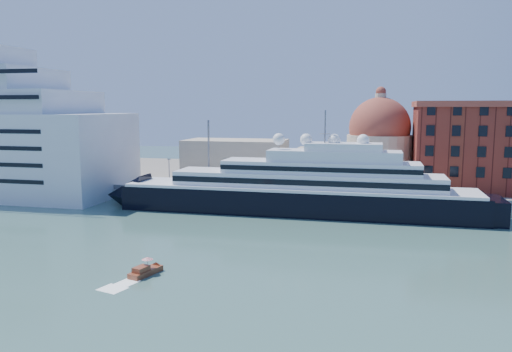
# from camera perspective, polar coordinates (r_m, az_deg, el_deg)

# --- Properties ---
(ground) EXTENTS (400.00, 400.00, 0.00)m
(ground) POSITION_cam_1_polar(r_m,az_deg,el_deg) (92.02, -0.16, -7.01)
(ground) COLOR #365E57
(ground) RESTS_ON ground
(quay) EXTENTS (180.00, 10.00, 2.50)m
(quay) POSITION_cam_1_polar(r_m,az_deg,el_deg) (124.28, 3.56, -2.54)
(quay) COLOR gray
(quay) RESTS_ON ground
(land) EXTENTS (260.00, 72.00, 2.00)m
(land) POSITION_cam_1_polar(r_m,az_deg,el_deg) (164.36, 6.04, -0.13)
(land) COLOR slate
(land) RESTS_ON ground
(quay_fence) EXTENTS (180.00, 0.10, 1.20)m
(quay_fence) POSITION_cam_1_polar(r_m,az_deg,el_deg) (119.59, 3.19, -2.05)
(quay_fence) COLOR slate
(quay_fence) RESTS_ON quay
(superyacht) EXTENTS (90.08, 12.49, 26.92)m
(superyacht) POSITION_cam_1_polar(r_m,az_deg,el_deg) (112.74, 3.40, -1.86)
(superyacht) COLOR black
(superyacht) RESTS_ON ground
(service_barge) EXTENTS (13.26, 6.45, 2.86)m
(service_barge) POSITION_cam_1_polar(r_m,az_deg,el_deg) (133.89, -22.66, -2.58)
(service_barge) COLOR white
(service_barge) RESTS_ON ground
(water_taxi) EXTENTS (3.27, 5.82, 2.62)m
(water_taxi) POSITION_cam_1_polar(r_m,az_deg,el_deg) (73.56, -12.57, -10.53)
(water_taxi) COLOR maroon
(water_taxi) RESTS_ON ground
(warehouse) EXTENTS (43.00, 19.00, 23.25)m
(warehouse) POSITION_cam_1_polar(r_m,az_deg,el_deg) (142.19, 26.10, 3.08)
(warehouse) COLOR maroon
(warehouse) RESTS_ON land
(church) EXTENTS (66.00, 18.00, 25.50)m
(church) POSITION_cam_1_polar(r_m,az_deg,el_deg) (145.45, 7.70, 2.75)
(church) COLOR beige
(church) RESTS_ON land
(lamp_posts) EXTENTS (120.80, 2.40, 18.00)m
(lamp_posts) POSITION_cam_1_polar(r_m,az_deg,el_deg) (124.16, -2.32, 1.46)
(lamp_posts) COLOR slate
(lamp_posts) RESTS_ON quay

